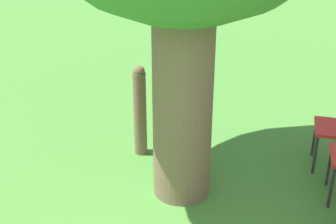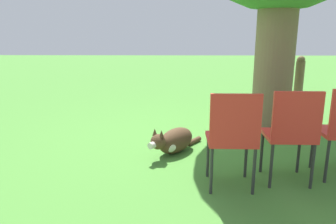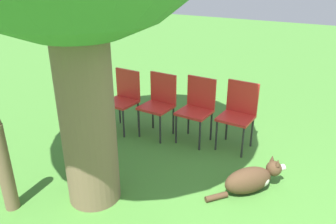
% 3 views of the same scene
% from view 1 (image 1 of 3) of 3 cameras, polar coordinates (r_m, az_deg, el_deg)
% --- Properties ---
extents(fence_post, '(0.14, 0.14, 1.05)m').
position_cam_1_polar(fence_post, '(5.11, -3.44, 0.22)').
color(fence_post, brown).
rests_on(fence_post, ground_plane).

